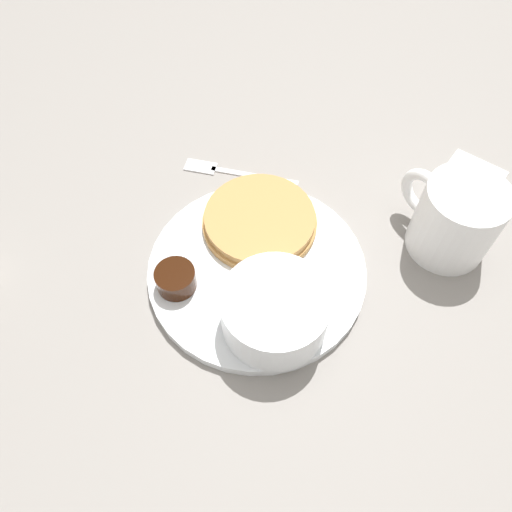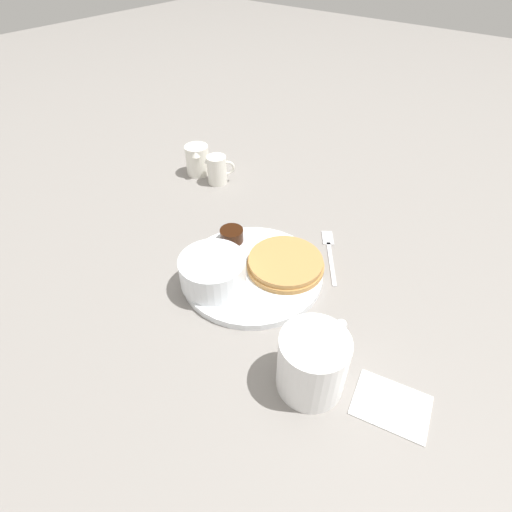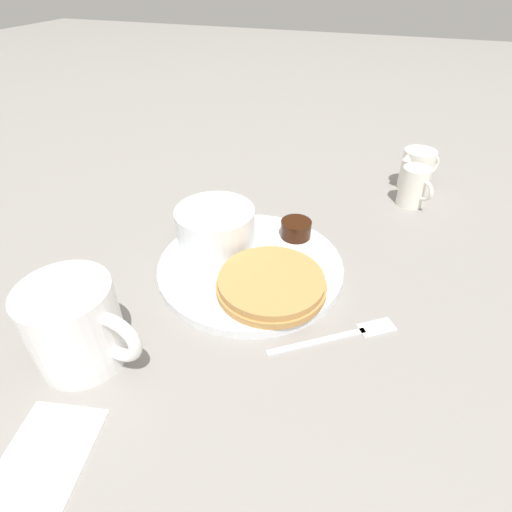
{
  "view_description": "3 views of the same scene",
  "coord_description": "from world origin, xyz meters",
  "px_view_note": "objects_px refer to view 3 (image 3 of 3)",
  "views": [
    {
      "loc": [
        -0.19,
        -0.22,
        0.47
      ],
      "look_at": [
        0.0,
        0.0,
        0.03
      ],
      "focal_mm": 35.0,
      "sensor_mm": 36.0,
      "label": 1
    },
    {
      "loc": [
        0.31,
        -0.38,
        0.48
      ],
      "look_at": [
        -0.01,
        0.02,
        0.03
      ],
      "focal_mm": 28.0,
      "sensor_mm": 36.0,
      "label": 2
    },
    {
      "loc": [
        0.38,
        0.14,
        0.33
      ],
      "look_at": [
        0.02,
        0.01,
        0.04
      ],
      "focal_mm": 28.0,
      "sensor_mm": 36.0,
      "label": 3
    }
  ],
  "objects_px": {
    "creamer_pitcher_near": "(414,186)",
    "coffee_mug": "(77,325)",
    "fork": "(348,334)",
    "creamer_pitcher_far": "(417,169)",
    "plate": "(251,266)",
    "bowl": "(215,225)"
  },
  "relations": [
    {
      "from": "bowl",
      "to": "fork",
      "type": "height_order",
      "value": "bowl"
    },
    {
      "from": "plate",
      "to": "creamer_pitcher_near",
      "type": "bearing_deg",
      "value": 142.91
    },
    {
      "from": "creamer_pitcher_far",
      "to": "fork",
      "type": "relative_size",
      "value": 0.55
    },
    {
      "from": "fork",
      "to": "coffee_mug",
      "type": "bearing_deg",
      "value": -64.86
    },
    {
      "from": "plate",
      "to": "creamer_pitcher_far",
      "type": "xyz_separation_m",
      "value": [
        -0.31,
        0.19,
        0.03
      ]
    },
    {
      "from": "bowl",
      "to": "creamer_pitcher_near",
      "type": "xyz_separation_m",
      "value": [
        -0.22,
        0.25,
        -0.01
      ]
    },
    {
      "from": "plate",
      "to": "bowl",
      "type": "relative_size",
      "value": 2.24
    },
    {
      "from": "creamer_pitcher_near",
      "to": "creamer_pitcher_far",
      "type": "distance_m",
      "value": 0.06
    },
    {
      "from": "bowl",
      "to": "fork",
      "type": "xyz_separation_m",
      "value": [
        0.1,
        0.2,
        -0.04
      ]
    },
    {
      "from": "coffee_mug",
      "to": "creamer_pitcher_far",
      "type": "distance_m",
      "value": 0.58
    },
    {
      "from": "bowl",
      "to": "fork",
      "type": "distance_m",
      "value": 0.23
    },
    {
      "from": "plate",
      "to": "fork",
      "type": "distance_m",
      "value": 0.15
    },
    {
      "from": "coffee_mug",
      "to": "fork",
      "type": "height_order",
      "value": "coffee_mug"
    },
    {
      "from": "creamer_pitcher_near",
      "to": "coffee_mug",
      "type": "bearing_deg",
      "value": -34.37
    },
    {
      "from": "creamer_pitcher_near",
      "to": "creamer_pitcher_far",
      "type": "relative_size",
      "value": 0.93
    },
    {
      "from": "fork",
      "to": "creamer_pitcher_near",
      "type": "bearing_deg",
      "value": 170.96
    },
    {
      "from": "coffee_mug",
      "to": "fork",
      "type": "distance_m",
      "value": 0.28
    },
    {
      "from": "bowl",
      "to": "creamer_pitcher_far",
      "type": "height_order",
      "value": "creamer_pitcher_far"
    },
    {
      "from": "bowl",
      "to": "creamer_pitcher_near",
      "type": "height_order",
      "value": "creamer_pitcher_near"
    },
    {
      "from": "bowl",
      "to": "coffee_mug",
      "type": "height_order",
      "value": "coffee_mug"
    },
    {
      "from": "plate",
      "to": "coffee_mug",
      "type": "bearing_deg",
      "value": -30.45
    },
    {
      "from": "plate",
      "to": "bowl",
      "type": "distance_m",
      "value": 0.08
    }
  ]
}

